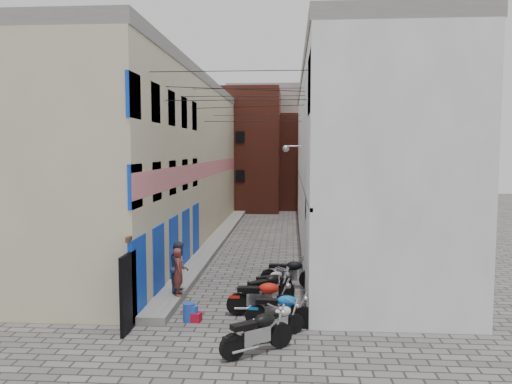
% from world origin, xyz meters
% --- Properties ---
extents(ground, '(90.00, 90.00, 0.00)m').
position_xyz_m(ground, '(0.00, 0.00, 0.00)').
color(ground, '#54514F').
rests_on(ground, ground).
extents(plinth, '(0.90, 26.00, 0.25)m').
position_xyz_m(plinth, '(-2.05, 13.00, 0.12)').
color(plinth, slate).
rests_on(plinth, ground).
extents(building_left, '(5.10, 27.00, 9.00)m').
position_xyz_m(building_left, '(-4.98, 12.95, 4.50)').
color(building_left, '#BFB291').
rests_on(building_left, ground).
extents(building_right, '(5.94, 26.00, 9.00)m').
position_xyz_m(building_right, '(5.00, 13.00, 4.51)').
color(building_right, silver).
rests_on(building_right, ground).
extents(building_far_brick_left, '(6.00, 6.00, 10.00)m').
position_xyz_m(building_far_brick_left, '(-2.00, 28.00, 5.00)').
color(building_far_brick_left, maroon).
rests_on(building_far_brick_left, ground).
extents(building_far_brick_right, '(5.00, 6.00, 8.00)m').
position_xyz_m(building_far_brick_right, '(3.00, 30.00, 4.00)').
color(building_far_brick_right, maroon).
rests_on(building_far_brick_right, ground).
extents(building_far_concrete, '(8.00, 5.00, 11.00)m').
position_xyz_m(building_far_concrete, '(0.00, 34.00, 5.50)').
color(building_far_concrete, slate).
rests_on(building_far_concrete, ground).
extents(far_shopfront, '(2.00, 0.30, 2.40)m').
position_xyz_m(far_shopfront, '(0.00, 25.20, 1.20)').
color(far_shopfront, black).
rests_on(far_shopfront, ground).
extents(overhead_wires, '(5.80, 13.02, 1.32)m').
position_xyz_m(overhead_wires, '(0.00, 7.64, 7.12)').
color(overhead_wires, black).
rests_on(overhead_wires, ground).
extents(motorcycle_a, '(2.06, 1.78, 1.21)m').
position_xyz_m(motorcycle_a, '(1.16, -1.71, 0.60)').
color(motorcycle_a, black).
rests_on(motorcycle_a, ground).
extents(motorcycle_b, '(1.73, 1.56, 1.03)m').
position_xyz_m(motorcycle_b, '(1.64, -0.65, 0.51)').
color(motorcycle_b, silver).
rests_on(motorcycle_b, ground).
extents(motorcycle_c, '(2.00, 0.71, 1.14)m').
position_xyz_m(motorcycle_c, '(1.68, 0.19, 0.57)').
color(motorcycle_c, blue).
rests_on(motorcycle_c, ground).
extents(motorcycle_d, '(2.17, 0.77, 1.24)m').
position_xyz_m(motorcycle_d, '(1.10, 1.18, 0.62)').
color(motorcycle_d, '#B8180D').
rests_on(motorcycle_d, ground).
extents(motorcycle_e, '(2.07, 1.85, 1.23)m').
position_xyz_m(motorcycle_e, '(1.25, 2.14, 0.61)').
color(motorcycle_e, black).
rests_on(motorcycle_e, ground).
extents(motorcycle_f, '(1.69, 1.45, 0.99)m').
position_xyz_m(motorcycle_f, '(1.32, 3.36, 0.49)').
color(motorcycle_f, '#A9A9AD').
rests_on(motorcycle_f, ground).
extents(motorcycle_g, '(2.12, 0.75, 1.21)m').
position_xyz_m(motorcycle_g, '(1.90, 4.32, 0.60)').
color(motorcycle_g, black).
rests_on(motorcycle_g, ground).
extents(person_a, '(0.46, 0.63, 1.58)m').
position_xyz_m(person_a, '(-1.70, 2.25, 1.04)').
color(person_a, brown).
rests_on(person_a, plinth).
extents(person_b, '(0.71, 0.88, 1.72)m').
position_xyz_m(person_b, '(-1.77, 2.67, 1.11)').
color(person_b, '#383A54').
rests_on(person_b, plinth).
extents(water_jug_near, '(0.38, 0.38, 0.47)m').
position_xyz_m(water_jug_near, '(-0.89, 0.50, 0.24)').
color(water_jug_near, blue).
rests_on(water_jug_near, ground).
extents(water_jug_far, '(0.45, 0.45, 0.54)m').
position_xyz_m(water_jug_far, '(-1.02, 0.50, 0.27)').
color(water_jug_far, '#2243AA').
rests_on(water_jug_far, ground).
extents(red_crate, '(0.47, 0.38, 0.27)m').
position_xyz_m(red_crate, '(-0.87, 0.50, 0.13)').
color(red_crate, '#AA0C26').
rests_on(red_crate, ground).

